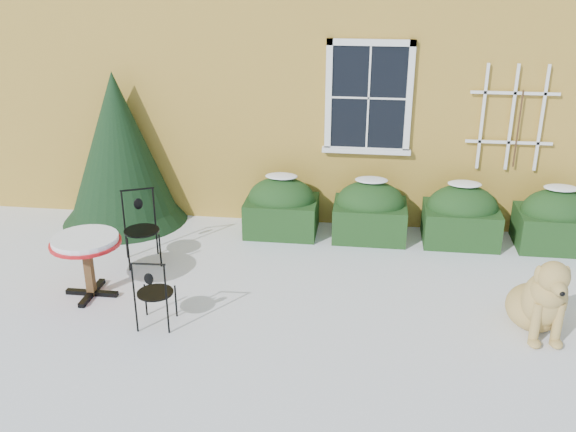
# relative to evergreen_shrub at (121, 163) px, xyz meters

# --- Properties ---
(ground) EXTENTS (80.00, 80.00, 0.00)m
(ground) POSITION_rel_evergreen_shrub_xyz_m (2.79, -2.70, -0.93)
(ground) COLOR white
(ground) RESTS_ON ground
(hedge_row) EXTENTS (4.95, 0.80, 0.91)m
(hedge_row) POSITION_rel_evergreen_shrub_xyz_m (4.44, -0.15, -0.53)
(hedge_row) COLOR black
(hedge_row) RESTS_ON ground
(evergreen_shrub) EXTENTS (1.91, 1.91, 2.32)m
(evergreen_shrub) POSITION_rel_evergreen_shrub_xyz_m (0.00, 0.00, 0.00)
(evergreen_shrub) COLOR black
(evergreen_shrub) RESTS_ON ground
(bistro_table) EXTENTS (0.84, 0.84, 0.78)m
(bistro_table) POSITION_rel_evergreen_shrub_xyz_m (0.46, -2.36, -0.28)
(bistro_table) COLOR black
(bistro_table) RESTS_ON ground
(patio_chair_near) EXTENTS (0.40, 0.40, 0.85)m
(patio_chair_near) POSITION_rel_evergreen_shrub_xyz_m (1.47, -2.93, -0.51)
(patio_chair_near) COLOR black
(patio_chair_near) RESTS_ON ground
(patio_chair_far) EXTENTS (0.58, 0.57, 0.98)m
(patio_chair_far) POSITION_rel_evergreen_shrub_xyz_m (0.77, -1.36, -0.44)
(patio_chair_far) COLOR black
(patio_chair_far) RESTS_ON ground
(dog) EXTENTS (0.68, 1.11, 0.99)m
(dog) POSITION_rel_evergreen_shrub_xyz_m (5.66, -2.52, -0.54)
(dog) COLOR tan
(dog) RESTS_ON ground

